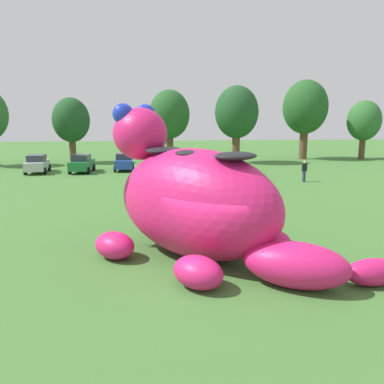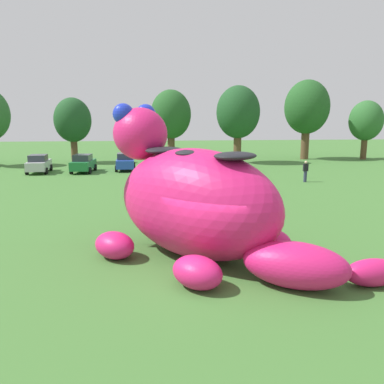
# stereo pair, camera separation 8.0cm
# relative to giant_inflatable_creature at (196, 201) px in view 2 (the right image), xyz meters

# --- Properties ---
(ground_plane) EXTENTS (160.00, 160.00, 0.00)m
(ground_plane) POSITION_rel_giant_inflatable_creature_xyz_m (-0.08, -1.76, -2.07)
(ground_plane) COLOR #427533
(giant_inflatable_creature) EXTENTS (10.02, 8.57, 5.65)m
(giant_inflatable_creature) POSITION_rel_giant_inflatable_creature_xyz_m (0.00, 0.00, 0.00)
(giant_inflatable_creature) COLOR #E01E6B
(giant_inflatable_creature) RESTS_ON ground
(car_silver) EXTENTS (2.17, 4.22, 1.72)m
(car_silver) POSITION_rel_giant_inflatable_creature_xyz_m (-12.09, 24.15, -1.21)
(car_silver) COLOR #B7BABF
(car_silver) RESTS_ON ground
(car_green) EXTENTS (2.15, 4.20, 1.72)m
(car_green) POSITION_rel_giant_inflatable_creature_xyz_m (-7.95, 24.01, -1.21)
(car_green) COLOR #1E7238
(car_green) RESTS_ON ground
(car_blue) EXTENTS (2.05, 4.16, 1.72)m
(car_blue) POSITION_rel_giant_inflatable_creature_xyz_m (-4.02, 25.08, -1.21)
(car_blue) COLOR #2347B7
(car_blue) RESTS_ON ground
(tree_mid_left) EXTENTS (4.20, 4.20, 7.45)m
(tree_mid_left) POSITION_rel_giant_inflatable_creature_xyz_m (-10.26, 32.39, 2.81)
(tree_mid_left) COLOR brown
(tree_mid_left) RESTS_ON ground
(tree_centre_left) EXTENTS (4.75, 4.75, 8.43)m
(tree_centre_left) POSITION_rel_giant_inflatable_creature_xyz_m (1.01, 32.57, 3.45)
(tree_centre_left) COLOR brown
(tree_centre_left) RESTS_ON ground
(tree_centre) EXTENTS (4.95, 4.95, 8.78)m
(tree_centre) POSITION_rel_giant_inflatable_creature_xyz_m (8.54, 30.19, 3.68)
(tree_centre) COLOR brown
(tree_centre) RESTS_ON ground
(tree_centre_right) EXTENTS (5.54, 5.54, 9.84)m
(tree_centre_right) POSITION_rel_giant_inflatable_creature_xyz_m (18.08, 33.57, 4.37)
(tree_centre_right) COLOR brown
(tree_centre_right) RESTS_ON ground
(tree_mid_right) EXTENTS (4.12, 4.12, 7.32)m
(tree_mid_right) POSITION_rel_giant_inflatable_creature_xyz_m (25.43, 32.53, 2.72)
(tree_mid_right) COLOR brown
(tree_mid_right) RESTS_ON ground
(spectator_near_inflatable) EXTENTS (0.38, 0.26, 1.71)m
(spectator_near_inflatable) POSITION_rel_giant_inflatable_creature_xyz_m (0.42, 10.72, -1.22)
(spectator_near_inflatable) COLOR black
(spectator_near_inflatable) RESTS_ON ground
(spectator_mid_field) EXTENTS (0.38, 0.26, 1.71)m
(spectator_mid_field) POSITION_rel_giant_inflatable_creature_xyz_m (10.93, 16.05, -1.22)
(spectator_mid_field) COLOR #2D334C
(spectator_mid_field) RESTS_ON ground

